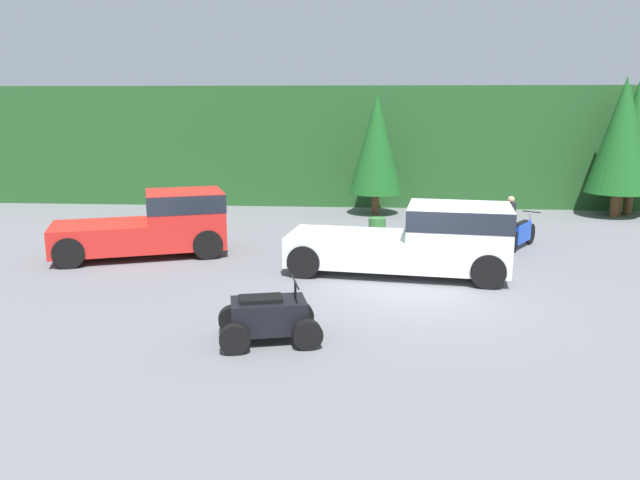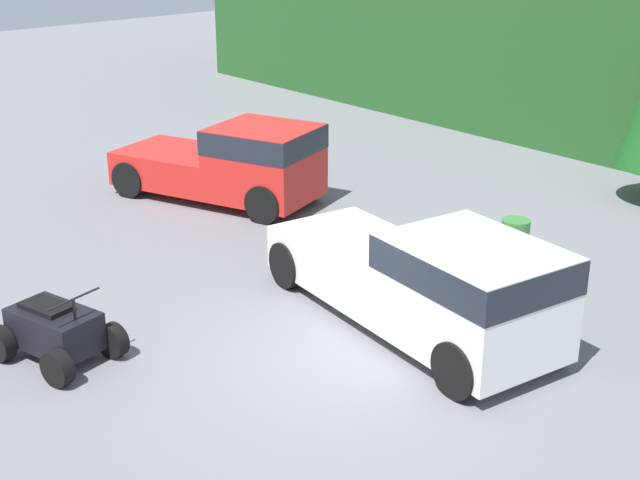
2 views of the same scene
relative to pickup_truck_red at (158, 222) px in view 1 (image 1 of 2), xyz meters
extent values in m
plane|color=slate|center=(7.61, -3.53, -1.03)|extent=(80.00, 80.00, 0.00)
cube|color=#235123|center=(7.61, 12.47, 1.65)|extent=(44.00, 6.00, 5.38)
cylinder|color=brown|center=(6.79, 7.75, -0.58)|extent=(0.30, 0.30, 0.91)
cone|color=#19561E|center=(6.79, 7.75, 1.96)|extent=(2.23, 2.23, 4.16)
cylinder|color=brown|center=(16.66, 7.81, -0.52)|extent=(0.34, 0.34, 1.03)
cone|color=#19561E|center=(16.66, 7.81, 2.33)|extent=(2.51, 2.51, 4.67)
cylinder|color=brown|center=(16.94, 8.16, -0.55)|extent=(0.32, 0.32, 0.97)
cone|color=#19561E|center=(16.94, 8.16, 2.15)|extent=(2.37, 2.37, 4.42)
cylinder|color=brown|center=(17.47, 8.47, -0.52)|extent=(0.34, 0.34, 1.03)
cone|color=#19561E|center=(17.47, 8.47, 2.34)|extent=(2.51, 2.51, 4.69)
cube|color=red|center=(0.77, 0.28, 0.07)|extent=(2.88, 2.74, 1.72)
cube|color=#1E232D|center=(0.77, 0.28, 0.64)|extent=(2.90, 2.76, 0.55)
cube|color=red|center=(-1.63, -0.60, -0.37)|extent=(3.36, 2.92, 0.83)
cylinder|color=black|center=(0.97, 1.37, -0.58)|extent=(0.94, 0.57, 0.90)
cylinder|color=black|center=(1.63, -0.42, -0.58)|extent=(0.94, 0.57, 0.90)
cylinder|color=black|center=(-2.73, 0.01, -0.58)|extent=(0.94, 0.57, 0.90)
cylinder|color=black|center=(-2.07, -1.78, -0.58)|extent=(0.94, 0.57, 0.90)
cube|color=white|center=(8.90, -1.86, 0.07)|extent=(2.95, 2.41, 1.72)
cube|color=#1E232D|center=(8.90, -1.86, 0.64)|extent=(2.97, 2.43, 0.55)
cube|color=white|center=(5.93, -1.47, -0.37)|extent=(3.54, 2.49, 0.83)
cylinder|color=black|center=(9.78, -1.01, -0.58)|extent=(0.93, 0.40, 0.90)
cylinder|color=black|center=(9.53, -2.90, -0.58)|extent=(0.93, 0.40, 0.90)
cylinder|color=black|center=(5.00, -0.38, -0.58)|extent=(0.93, 0.40, 0.90)
cylinder|color=black|center=(4.75, -2.27, -0.58)|extent=(0.93, 0.40, 0.90)
cylinder|color=black|center=(11.91, 2.39, -0.69)|extent=(0.46, 0.64, 0.70)
cylinder|color=black|center=(11.06, 1.05, -0.69)|extent=(0.46, 0.64, 0.70)
cube|color=blue|center=(11.48, 1.72, -0.50)|extent=(0.78, 1.10, 0.65)
cylinder|color=#B7B7BC|center=(11.88, 2.35, -0.31)|extent=(0.19, 0.27, 0.74)
cylinder|color=black|center=(11.88, 2.35, 0.07)|extent=(0.53, 0.35, 0.04)
cube|color=black|center=(11.38, 1.55, -0.15)|extent=(0.59, 0.82, 0.06)
cylinder|color=black|center=(5.05, -6.17, -0.74)|extent=(0.62, 0.35, 0.58)
cylinder|color=black|center=(5.32, -7.25, -0.74)|extent=(0.62, 0.35, 0.58)
cylinder|color=black|center=(3.69, -6.51, -0.74)|extent=(0.62, 0.35, 0.58)
cylinder|color=black|center=(3.96, -7.59, -0.74)|extent=(0.62, 0.35, 0.58)
cube|color=black|center=(4.51, -6.88, -0.50)|extent=(1.62, 1.18, 0.63)
cylinder|color=black|center=(5.03, -6.75, -0.01)|extent=(0.06, 0.06, 0.35)
cylinder|color=black|center=(5.03, -6.75, 0.16)|extent=(0.29, 1.02, 0.04)
cube|color=black|center=(4.36, -6.92, -0.15)|extent=(0.94, 0.68, 0.08)
cylinder|color=navy|center=(11.04, 2.03, -0.62)|extent=(0.25, 0.25, 0.83)
cylinder|color=navy|center=(11.17, 1.89, -0.62)|extent=(0.25, 0.25, 0.83)
cylinder|color=#232328|center=(11.10, 1.96, 0.11)|extent=(0.49, 0.49, 0.62)
sphere|color=tan|center=(11.10, 1.96, 0.53)|extent=(0.32, 0.32, 0.23)
cylinder|color=#387A38|center=(6.78, 2.08, -0.59)|extent=(0.58, 0.58, 0.88)
camera|label=1|loc=(6.40, -18.50, 3.62)|focal=35.00mm
camera|label=2|loc=(16.96, -12.08, 5.99)|focal=50.00mm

